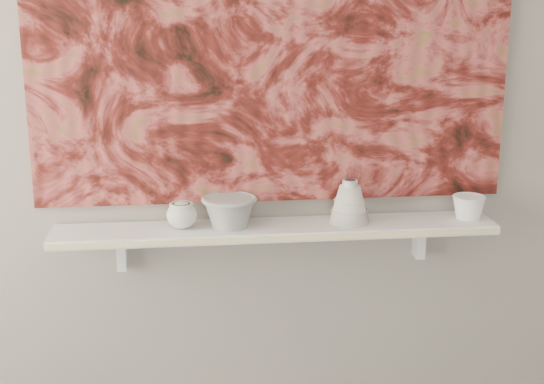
{
  "coord_description": "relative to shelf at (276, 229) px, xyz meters",
  "views": [
    {
      "loc": [
        -0.28,
        -0.76,
        1.65
      ],
      "look_at": [
        -0.01,
        1.49,
        1.04
      ],
      "focal_mm": 50.0,
      "sensor_mm": 36.0,
      "label": 1
    }
  ],
  "objects": [
    {
      "name": "bracket_left",
      "position": [
        -0.49,
        0.06,
        -0.07
      ],
      "size": [
        0.03,
        0.06,
        0.12
      ],
      "primitive_type": "cube",
      "color": "silver",
      "rests_on": "wall_back"
    },
    {
      "name": "house_motif",
      "position": [
        0.45,
        0.07,
        0.32
      ],
      "size": [
        0.09,
        0.0,
        0.08
      ],
      "primitive_type": "cube",
      "color": "black",
      "rests_on": "painting"
    },
    {
      "name": "bowl_grey",
      "position": [
        -0.15,
        0.0,
        0.07
      ],
      "size": [
        0.19,
        0.19,
        0.1
      ],
      "primitive_type": null,
      "rotation": [
        0.0,
        0.0,
        -0.12
      ],
      "color": "gray",
      "rests_on": "shelf"
    },
    {
      "name": "bracket_right",
      "position": [
        0.49,
        0.06,
        -0.07
      ],
      "size": [
        0.03,
        0.06,
        0.12
      ],
      "primitive_type": "cube",
      "color": "silver",
      "rests_on": "wall_back"
    },
    {
      "name": "bell_vessel",
      "position": [
        0.23,
        0.0,
        0.09
      ],
      "size": [
        0.16,
        0.16,
        0.14
      ],
      "primitive_type": null,
      "rotation": [
        0.0,
        0.0,
        -0.26
      ],
      "color": "beige",
      "rests_on": "shelf"
    },
    {
      "name": "shelf_stripe",
      "position": [
        0.0,
        -0.09,
        0.0
      ],
      "size": [
        1.4,
        0.01,
        0.02
      ],
      "primitive_type": "cube",
      "color": "beige",
      "rests_on": "shelf"
    },
    {
      "name": "cup_cream",
      "position": [
        -0.29,
        0.0,
        0.06
      ],
      "size": [
        0.11,
        0.11,
        0.09
      ],
      "primitive_type": null,
      "rotation": [
        0.0,
        0.0,
        -0.14
      ],
      "color": "beige",
      "rests_on": "shelf"
    },
    {
      "name": "shelf",
      "position": [
        0.0,
        0.0,
        0.0
      ],
      "size": [
        1.4,
        0.18,
        0.03
      ],
      "primitive_type": "cube",
      "color": "silver",
      "rests_on": "wall_back"
    },
    {
      "name": "painting",
      "position": [
        0.0,
        0.08,
        0.62
      ],
      "size": [
        1.5,
        0.02,
        1.1
      ],
      "primitive_type": "cube",
      "color": "#5E1A15",
      "rests_on": "wall_back"
    },
    {
      "name": "wall_back",
      "position": [
        0.0,
        0.09,
        0.44
      ],
      "size": [
        3.6,
        0.0,
        3.6
      ],
      "primitive_type": "plane",
      "rotation": [
        1.57,
        0.0,
        0.0
      ],
      "color": "gray",
      "rests_on": "floor"
    },
    {
      "name": "bowl_white",
      "position": [
        0.63,
        0.0,
        0.05
      ],
      "size": [
        0.13,
        0.13,
        0.08
      ],
      "primitive_type": null,
      "rotation": [
        0.0,
        0.0,
        -0.27
      ],
      "color": "white",
      "rests_on": "shelf"
    }
  ]
}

